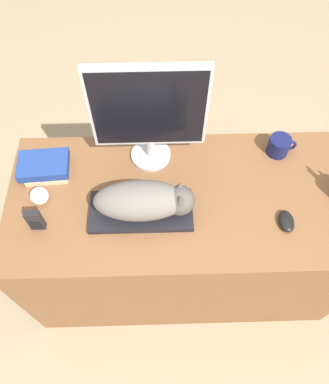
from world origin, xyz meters
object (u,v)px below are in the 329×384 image
object	(u,v)px
coffee_mug	(279,146)
book_stack	(45,166)
baseball	(39,196)
monitor	(149,112)
computer_mouse	(286,221)
keyboard	(141,211)
phone	(35,220)
cat	(147,200)

from	to	relation	value
coffee_mug	book_stack	xyz separation A→B (m)	(-0.99, -0.07, -0.01)
baseball	monitor	bearing A→B (deg)	25.60
monitor	baseball	distance (m)	0.54
computer_mouse	monitor	bearing A→B (deg)	146.79
keyboard	baseball	bearing A→B (deg)	170.68
phone	book_stack	size ratio (longest dim) A/B	0.53
keyboard	computer_mouse	world-z (taller)	computer_mouse
monitor	book_stack	bearing A→B (deg)	-171.91
coffee_mug	phone	world-z (taller)	phone
keyboard	monitor	world-z (taller)	monitor
coffee_mug	cat	bearing A→B (deg)	-153.15
keyboard	cat	bearing A→B (deg)	-0.00
computer_mouse	phone	bearing A→B (deg)	179.47
keyboard	coffee_mug	world-z (taller)	coffee_mug
monitor	computer_mouse	distance (m)	0.67
baseball	keyboard	bearing A→B (deg)	-9.32
baseball	book_stack	size ratio (longest dim) A/B	0.34
monitor	phone	bearing A→B (deg)	-142.67
coffee_mug	book_stack	world-z (taller)	coffee_mug
keyboard	coffee_mug	size ratio (longest dim) A/B	3.30
monitor	phone	size ratio (longest dim) A/B	4.26
monitor	computer_mouse	xyz separation A→B (m)	(0.52, -0.34, -0.25)
cat	monitor	distance (m)	0.33
cat	baseball	distance (m)	0.44
baseball	computer_mouse	bearing A→B (deg)	-7.60
monitor	coffee_mug	bearing A→B (deg)	0.97
monitor	baseball	size ratio (longest dim) A/B	6.61
baseball	book_stack	bearing A→B (deg)	89.54
coffee_mug	baseball	world-z (taller)	coffee_mug
coffee_mug	baseball	xyz separation A→B (m)	(-0.99, -0.22, -0.01)
monitor	phone	distance (m)	0.59
computer_mouse	coffee_mug	world-z (taller)	coffee_mug
baseball	phone	xyz separation A→B (m)	(0.01, -0.12, 0.02)
coffee_mug	monitor	bearing A→B (deg)	-179.03
coffee_mug	computer_mouse	bearing A→B (deg)	-95.42
monitor	phone	world-z (taller)	monitor
cat	computer_mouse	distance (m)	0.54
monitor	coffee_mug	distance (m)	0.60
baseball	book_stack	world-z (taller)	baseball
computer_mouse	book_stack	bearing A→B (deg)	163.88
cat	coffee_mug	bearing A→B (deg)	26.85
phone	coffee_mug	bearing A→B (deg)	19.04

